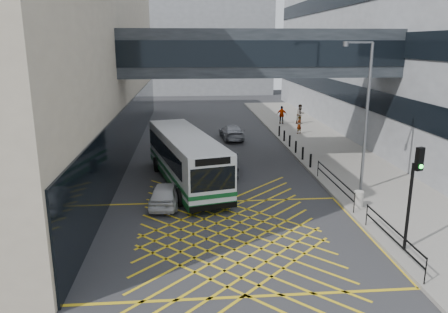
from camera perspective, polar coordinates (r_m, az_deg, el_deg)
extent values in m
plane|color=#333335|center=(19.12, 1.03, -10.62)|extent=(120.00, 120.00, 0.00)
cube|color=black|center=(34.02, -11.82, 3.91)|extent=(0.10, 41.50, 4.00)
cube|color=black|center=(43.63, 13.72, 8.77)|extent=(0.10, 43.50, 1.60)
cube|color=black|center=(43.44, 14.05, 14.02)|extent=(0.10, 43.50, 1.60)
cube|color=gray|center=(77.20, -5.17, 15.22)|extent=(28.00, 16.00, 18.00)
cube|color=#2A2F34|center=(29.60, 4.61, 13.33)|extent=(20.00, 4.00, 3.00)
cube|color=black|center=(27.61, 5.31, 13.22)|extent=(19.50, 0.06, 1.60)
cube|color=black|center=(31.59, 4.00, 13.42)|extent=(19.50, 0.06, 1.60)
cube|color=gray|center=(34.91, 13.32, 0.87)|extent=(6.00, 54.00, 0.16)
cube|color=gold|center=(19.12, 1.03, -10.61)|extent=(12.00, 9.00, 0.01)
cube|color=silver|center=(25.71, -4.99, -0.09)|extent=(4.92, 10.90, 2.61)
cube|color=#105021|center=(26.03, -4.93, -2.52)|extent=(4.97, 10.94, 0.33)
cube|color=#105021|center=(25.88, -4.96, -1.44)|extent=(4.98, 10.95, 0.21)
cube|color=black|center=(26.18, -5.31, 0.93)|extent=(4.65, 9.60, 1.01)
cube|color=black|center=(20.74, -1.45, -2.97)|extent=(2.18, 0.61, 1.16)
cube|color=black|center=(20.48, -1.45, -0.67)|extent=(1.70, 0.48, 0.34)
cube|color=silver|center=(25.41, -5.05, 2.77)|extent=(4.88, 10.80, 0.10)
cube|color=black|center=(21.19, -1.41, -6.60)|extent=(2.37, 0.68, 0.29)
cube|color=black|center=(31.03, -7.32, 0.20)|extent=(2.37, 0.68, 0.29)
cylinder|color=black|center=(22.56, -5.79, -5.33)|extent=(0.50, 1.00, 0.97)
cylinder|color=black|center=(23.18, 0.10, -4.69)|extent=(0.50, 1.00, 0.97)
cylinder|color=black|center=(28.70, -8.79, -1.04)|extent=(0.50, 1.00, 0.97)
cylinder|color=black|center=(29.20, -4.09, -0.63)|extent=(0.50, 1.00, 0.97)
imported|color=silver|center=(22.78, -7.64, -4.81)|extent=(1.94, 4.04, 1.25)
imported|color=black|center=(27.96, 0.26, -0.83)|extent=(2.09, 4.60, 1.40)
imported|color=#919299|center=(38.00, 1.02, 3.28)|extent=(2.08, 4.41, 1.34)
cylinder|color=black|center=(18.57, 22.99, -6.12)|extent=(0.16, 0.16, 3.58)
cube|color=black|center=(17.85, 24.17, -0.30)|extent=(0.34, 0.28, 0.90)
sphere|color=#19E533|center=(17.85, 24.33, -1.20)|extent=(0.22, 0.22, 0.17)
cylinder|color=slate|center=(24.72, 18.10, 4.63)|extent=(0.19, 0.19, 8.02)
cube|color=slate|center=(23.93, 17.28, 14.06)|extent=(1.58, 0.48, 0.10)
cylinder|color=slate|center=(23.47, 15.63, 13.98)|extent=(0.34, 0.34, 0.25)
cylinder|color=#ADA89E|center=(23.00, 17.18, -5.32)|extent=(0.47, 0.47, 0.81)
cube|color=black|center=(18.55, 21.22, -8.76)|extent=(0.05, 5.00, 0.05)
cube|color=black|center=(18.70, 21.11, -9.88)|extent=(0.05, 5.00, 0.05)
cube|color=black|center=(24.61, 14.23, -2.46)|extent=(0.05, 6.00, 0.05)
cube|color=black|center=(24.73, 14.17, -3.35)|extent=(0.05, 6.00, 0.05)
cylinder|color=black|center=(16.75, 24.84, -13.42)|extent=(0.04, 0.04, 1.00)
cylinder|color=black|center=(20.80, 18.14, -7.26)|extent=(0.04, 0.04, 1.00)
cylinder|color=black|center=(22.09, 16.65, -5.85)|extent=(0.04, 0.04, 1.00)
cylinder|color=black|center=(27.47, 12.17, -1.54)|extent=(0.04, 0.04, 1.00)
cylinder|color=black|center=(29.35, 11.24, -0.54)|extent=(0.14, 0.14, 0.90)
cylinder|color=black|center=(31.22, 10.25, 0.41)|extent=(0.14, 0.14, 0.90)
cylinder|color=black|center=(33.09, 9.37, 1.26)|extent=(0.14, 0.14, 0.90)
cylinder|color=black|center=(34.99, 8.58, 2.02)|extent=(0.14, 0.14, 0.90)
cylinder|color=black|center=(36.89, 7.87, 2.70)|extent=(0.14, 0.14, 0.90)
cylinder|color=black|center=(38.80, 7.23, 3.31)|extent=(0.14, 0.14, 0.90)
imported|color=gray|center=(40.11, 9.77, 4.07)|extent=(0.76, 0.71, 1.56)
imported|color=gray|center=(45.04, 9.94, 5.46)|extent=(1.09, 0.87, 1.95)
imported|color=gray|center=(44.74, 7.56, 5.39)|extent=(1.15, 0.72, 1.80)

